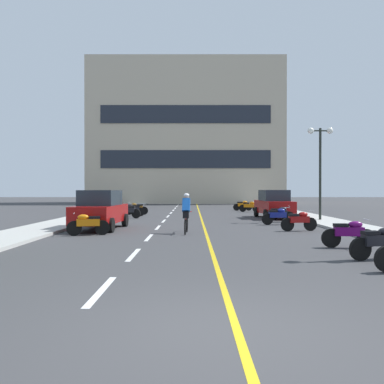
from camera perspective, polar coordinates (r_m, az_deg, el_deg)
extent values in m
plane|color=#38383A|center=(26.29, 0.50, -3.67)|extent=(140.00, 140.00, 0.00)
cube|color=#A8A8A3|center=(30.07, -13.45, -3.06)|extent=(2.40, 72.00, 0.12)
cube|color=#A8A8A3|center=(30.23, 14.22, -3.04)|extent=(2.40, 72.00, 0.12)
cube|color=silver|center=(7.64, -13.16, -13.65)|extent=(0.14, 2.20, 0.01)
cube|color=silver|center=(11.49, -8.65, -8.89)|extent=(0.14, 2.20, 0.01)
cube|color=silver|center=(15.42, -6.46, -6.52)|extent=(0.14, 2.20, 0.01)
cube|color=silver|center=(19.38, -5.17, -5.11)|extent=(0.14, 2.20, 0.01)
cube|color=silver|center=(23.35, -4.33, -4.18)|extent=(0.14, 2.20, 0.01)
cube|color=silver|center=(27.33, -3.73, -3.51)|extent=(0.14, 2.20, 0.01)
cube|color=silver|center=(31.32, -3.29, -3.02)|extent=(0.14, 2.20, 0.01)
cube|color=silver|center=(35.31, -2.94, -2.64)|extent=(0.14, 2.20, 0.01)
cube|color=silver|center=(39.30, -2.67, -2.33)|extent=(0.14, 2.20, 0.01)
cube|color=silver|center=(43.29, -2.44, -2.08)|extent=(0.14, 2.20, 0.01)
cube|color=silver|center=(47.29, -2.26, -1.88)|extent=(0.14, 2.20, 0.01)
cube|color=silver|center=(51.28, -2.10, -1.70)|extent=(0.14, 2.20, 0.01)
cube|color=gold|center=(29.28, 0.91, -3.25)|extent=(0.12, 66.00, 0.01)
cube|color=#BCAD93|center=(55.26, -1.10, 8.32)|extent=(25.67, 9.01, 18.99)
cube|color=#1E232D|center=(50.32, -1.17, 4.75)|extent=(21.57, 0.10, 2.28)
cube|color=#1E232D|center=(51.08, -1.18, 11.13)|extent=(21.57, 0.10, 2.28)
cylinder|color=black|center=(23.95, 17.71, 2.50)|extent=(0.14, 0.14, 5.26)
cylinder|color=black|center=(24.17, 17.72, 8.39)|extent=(1.10, 0.08, 0.08)
sphere|color=white|center=(24.01, 16.46, 8.44)|extent=(0.36, 0.36, 0.36)
sphere|color=white|center=(24.34, 18.97, 8.33)|extent=(0.36, 0.36, 0.36)
cylinder|color=black|center=(20.55, -14.50, -3.92)|extent=(0.25, 0.65, 0.64)
cylinder|color=black|center=(20.11, -9.85, -4.01)|extent=(0.25, 0.65, 0.64)
cylinder|color=black|center=(17.90, -17.14, -4.56)|extent=(0.25, 0.65, 0.64)
cylinder|color=black|center=(17.40, -11.85, -4.69)|extent=(0.25, 0.65, 0.64)
cube|color=maroon|center=(18.94, -13.29, -3.07)|extent=(1.90, 4.28, 0.80)
cube|color=#1E2833|center=(18.91, -13.29, -0.80)|extent=(1.67, 2.27, 0.70)
cylinder|color=black|center=(27.39, 8.98, -2.85)|extent=(0.25, 0.65, 0.64)
cylinder|color=black|center=(27.79, 12.41, -2.80)|extent=(0.25, 0.65, 0.64)
cylinder|color=black|center=(24.66, 10.36, -3.20)|extent=(0.25, 0.65, 0.64)
cylinder|color=black|center=(25.11, 14.14, -3.14)|extent=(0.25, 0.65, 0.64)
cube|color=maroon|center=(26.20, 11.45, -2.12)|extent=(1.92, 4.28, 0.80)
cube|color=#1E2833|center=(26.18, 11.45, -0.48)|extent=(1.67, 2.28, 0.70)
cylinder|color=black|center=(11.27, 22.80, -7.58)|extent=(0.61, 0.22, 0.60)
cube|color=black|center=(11.56, 25.06, -6.28)|extent=(0.94, 0.46, 0.28)
ellipsoid|color=black|center=(11.66, 25.85, -5.14)|extent=(0.48, 0.32, 0.22)
cube|color=black|center=(11.39, 24.05, -5.37)|extent=(0.48, 0.32, 0.10)
cylinder|color=black|center=(13.75, 23.59, -6.14)|extent=(0.61, 0.15, 0.60)
cylinder|color=black|center=(13.43, 19.13, -6.29)|extent=(0.61, 0.15, 0.60)
cube|color=#590C59|center=(13.55, 21.39, -5.30)|extent=(0.92, 0.35, 0.28)
ellipsoid|color=#590C59|center=(13.59, 22.20, -4.35)|extent=(0.46, 0.28, 0.22)
cube|color=black|center=(13.47, 20.37, -4.48)|extent=(0.46, 0.28, 0.10)
cylinder|color=silver|center=(13.69, 23.60, -3.65)|extent=(0.08, 0.60, 0.03)
cylinder|color=black|center=(16.58, -16.85, -5.02)|extent=(0.61, 0.24, 0.60)
cylinder|color=black|center=(16.56, -13.03, -5.02)|extent=(0.61, 0.24, 0.60)
cube|color=orange|center=(16.54, -14.94, -4.26)|extent=(0.94, 0.48, 0.28)
ellipsoid|color=orange|center=(16.53, -15.64, -3.50)|extent=(0.48, 0.34, 0.22)
cube|color=black|center=(16.52, -14.08, -3.57)|extent=(0.48, 0.34, 0.10)
cylinder|color=silver|center=(16.53, -16.85, -2.95)|extent=(0.17, 0.59, 0.03)
cylinder|color=black|center=(18.54, 16.41, -4.45)|extent=(0.61, 0.22, 0.60)
cylinder|color=black|center=(18.05, 13.32, -4.58)|extent=(0.61, 0.22, 0.60)
cube|color=maroon|center=(18.27, 14.89, -3.83)|extent=(0.94, 0.45, 0.28)
ellipsoid|color=maroon|center=(18.35, 15.45, -3.12)|extent=(0.48, 0.32, 0.22)
cube|color=black|center=(18.15, 14.18, -3.22)|extent=(0.48, 0.32, 0.10)
cylinder|color=silver|center=(18.50, 16.41, -2.60)|extent=(0.15, 0.59, 0.03)
cylinder|color=black|center=(21.49, 13.33, -3.79)|extent=(0.61, 0.19, 0.60)
cylinder|color=black|center=(21.10, 10.56, -3.86)|extent=(0.61, 0.19, 0.60)
cube|color=navy|center=(21.28, 11.96, -3.23)|extent=(0.93, 0.41, 0.28)
ellipsoid|color=navy|center=(21.33, 12.46, -2.63)|extent=(0.47, 0.30, 0.22)
cube|color=black|center=(21.18, 11.33, -2.71)|extent=(0.47, 0.30, 0.10)
cylinder|color=silver|center=(21.46, 13.34, -2.19)|extent=(0.12, 0.60, 0.03)
cylinder|color=black|center=(23.28, 13.54, -3.47)|extent=(0.61, 0.15, 0.60)
cylinder|color=black|center=(23.14, 10.84, -3.49)|extent=(0.61, 0.15, 0.60)
cube|color=black|center=(23.19, 12.20, -2.94)|extent=(0.92, 0.36, 0.28)
ellipsoid|color=black|center=(23.21, 12.69, -2.39)|extent=(0.46, 0.28, 0.22)
cube|color=black|center=(23.15, 11.58, -2.44)|extent=(0.46, 0.28, 0.10)
cylinder|color=silver|center=(23.25, 13.54, -1.99)|extent=(0.08, 0.60, 0.03)
cylinder|color=black|center=(26.13, -10.52, -3.05)|extent=(0.61, 0.25, 0.60)
cylinder|color=black|center=(25.69, -8.30, -3.10)|extent=(0.61, 0.25, 0.60)
cube|color=black|center=(25.90, -9.42, -2.59)|extent=(0.94, 0.50, 0.28)
ellipsoid|color=black|center=(25.97, -9.82, -2.09)|extent=(0.49, 0.34, 0.22)
cube|color=black|center=(25.79, -8.91, -2.16)|extent=(0.49, 0.34, 0.10)
cylinder|color=silver|center=(26.11, -10.52, -1.73)|extent=(0.18, 0.59, 0.03)
cylinder|color=black|center=(27.53, -9.92, -2.87)|extent=(0.60, 0.28, 0.60)
cylinder|color=black|center=(27.70, -7.66, -2.85)|extent=(0.60, 0.28, 0.60)
cube|color=black|center=(27.60, -8.79, -2.41)|extent=(0.94, 0.54, 0.28)
ellipsoid|color=black|center=(27.56, -9.20, -1.95)|extent=(0.49, 0.36, 0.22)
cube|color=black|center=(27.63, -8.28, -1.99)|extent=(0.49, 0.36, 0.10)
cylinder|color=silver|center=(27.50, -9.92, -1.62)|extent=(0.21, 0.58, 0.03)
cylinder|color=black|center=(29.43, -9.29, -2.66)|extent=(0.60, 0.11, 0.60)
cylinder|color=black|center=(29.26, -7.17, -2.68)|extent=(0.60, 0.11, 0.60)
cube|color=brown|center=(29.33, -8.24, -2.24)|extent=(0.90, 0.30, 0.28)
ellipsoid|color=brown|center=(29.35, -8.62, -1.81)|extent=(0.44, 0.25, 0.22)
cube|color=black|center=(29.28, -7.75, -1.85)|extent=(0.44, 0.25, 0.10)
cylinder|color=silver|center=(29.41, -9.30, -1.50)|extent=(0.04, 0.60, 0.03)
cylinder|color=black|center=(32.96, 8.96, -2.34)|extent=(0.60, 0.28, 0.60)
cylinder|color=black|center=(33.14, 7.07, -2.32)|extent=(0.60, 0.28, 0.60)
cube|color=orange|center=(33.03, 8.01, -1.95)|extent=(0.94, 0.54, 0.28)
ellipsoid|color=orange|center=(32.99, 8.35, -1.57)|extent=(0.49, 0.36, 0.22)
cube|color=black|center=(33.07, 7.58, -1.60)|extent=(0.49, 0.36, 0.10)
cylinder|color=silver|center=(32.94, 8.96, -1.30)|extent=(0.21, 0.58, 0.03)
cylinder|color=black|center=(35.17, 7.91, -2.17)|extent=(0.61, 0.19, 0.60)
cylinder|color=black|center=(34.88, 6.18, -2.19)|extent=(0.61, 0.19, 0.60)
cube|color=orange|center=(35.01, 7.05, -1.82)|extent=(0.93, 0.41, 0.28)
ellipsoid|color=orange|center=(35.06, 7.37, -1.46)|extent=(0.47, 0.30, 0.22)
cube|color=black|center=(34.94, 6.66, -1.49)|extent=(0.47, 0.30, 0.10)
cylinder|color=silver|center=(35.15, 7.91, -1.19)|extent=(0.12, 0.60, 0.03)
torus|color=black|center=(17.28, -0.96, -4.65)|extent=(0.08, 0.72, 0.72)
torus|color=black|center=(16.24, -1.23, -4.98)|extent=(0.08, 0.72, 0.72)
cylinder|color=red|center=(16.71, -1.10, -3.79)|extent=(0.10, 0.95, 0.04)
cube|color=black|center=(16.54, -1.14, -3.07)|extent=(0.11, 0.21, 0.06)
cylinder|color=red|center=(17.14, -0.99, -2.85)|extent=(0.42, 0.06, 0.03)
cube|color=black|center=(16.60, -1.12, -3.30)|extent=(0.26, 0.37, 0.28)
cube|color=blue|center=(16.73, -1.09, -1.90)|extent=(0.35, 0.47, 0.61)
sphere|color=tan|center=(16.85, -1.05, -0.69)|extent=(0.20, 0.20, 0.20)
ellipsoid|color=white|center=(16.85, -1.05, -0.46)|extent=(0.24, 0.26, 0.16)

